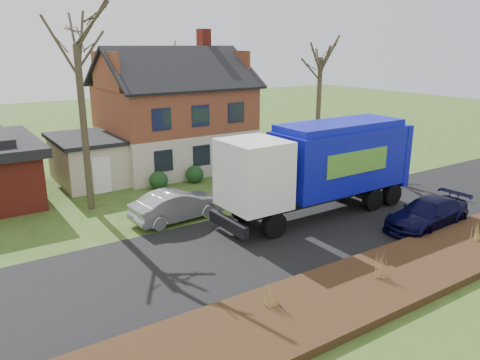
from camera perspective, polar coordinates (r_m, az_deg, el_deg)
ground at (r=20.76m, az=4.35°, el=-7.12°), size 120.00×120.00×0.00m
road at (r=20.75m, az=4.35°, el=-7.10°), size 80.00×7.00×0.02m
mulch_verge at (r=17.25m, az=15.44°, el=-12.25°), size 80.00×3.50×0.30m
main_house at (r=32.08m, az=-8.84°, el=8.52°), size 12.95×8.95×9.26m
garbage_truck at (r=23.31m, az=10.01°, el=2.08°), size 10.61×2.91×4.54m
silver_sedan at (r=22.76m, az=-7.68°, el=-3.07°), size 4.66×1.97×1.50m
navy_wagon at (r=23.29m, az=21.89°, el=-3.84°), size 4.86×2.18×1.38m
tree_front_west at (r=24.21m, az=-19.62°, el=18.18°), size 3.84×3.84×11.42m
tree_front_east at (r=33.92m, az=9.92°, el=16.55°), size 3.79×3.79×10.52m
tree_back at (r=42.00m, az=-8.02°, el=16.27°), size 3.17×3.17×10.05m
grass_clump_west at (r=15.10m, az=3.79°, el=-13.47°), size 0.33×0.27×0.87m
grass_clump_mid at (r=17.40m, az=16.90°, el=-9.76°), size 0.35×0.29×0.98m
grass_clump_east at (r=22.01m, az=27.01°, el=-5.58°), size 0.32×0.27×0.81m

